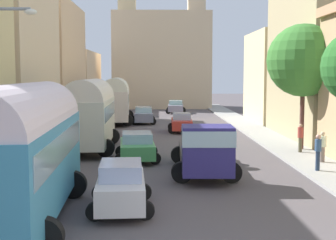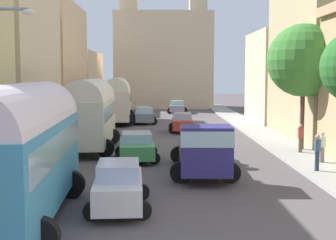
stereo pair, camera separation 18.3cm
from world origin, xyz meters
name	(u,v)px [view 2 (the right image)]	position (x,y,z in m)	size (l,w,h in m)	color
ground_plane	(166,135)	(0.00, 27.00, 0.00)	(154.00, 154.00, 0.00)	#50494C
sidewalk_left	(70,135)	(-7.25, 27.00, 0.07)	(2.50, 70.00, 0.14)	#A29B94
sidewalk_right	(263,134)	(7.25, 27.00, 0.07)	(2.50, 70.00, 0.14)	#989893
building_left_2	(14,61)	(-10.59, 24.82, 5.49)	(4.18, 11.33, 10.98)	beige
building_left_3	(56,63)	(-10.53, 38.08, 5.64)	(4.05, 13.32, 11.29)	#D8B287
building_left_4	(74,81)	(-11.39, 52.41, 3.68)	(5.79, 13.95, 7.35)	beige
building_right_2	(318,36)	(10.62, 25.14, 7.25)	(4.67, 12.16, 14.43)	tan
building_right_3	(285,77)	(11.45, 37.06, 4.28)	(5.91, 9.74, 8.55)	beige
distant_church	(163,57)	(0.00, 57.36, 6.93)	(13.09, 7.44, 19.51)	beige
parked_bus_0	(19,146)	(-4.81, 5.85, 2.38)	(3.60, 9.40, 4.29)	teal
parked_bus_1	(90,111)	(-4.70, 20.09, 2.38)	(3.38, 8.05, 4.28)	beige
parked_bus_2	(117,98)	(-4.50, 36.34, 2.36)	(3.52, 9.72, 4.23)	beige
cargo_truck_0	(204,149)	(1.48, 12.48, 1.23)	(3.10, 7.37, 2.46)	navy
car_0	(182,122)	(1.28, 29.08, 0.76)	(2.19, 3.78, 1.51)	#BA3228
car_1	(177,107)	(1.57, 47.85, 0.75)	(2.47, 4.26, 1.47)	gray
car_2	(119,186)	(-1.89, 7.16, 0.81)	(2.28, 3.88, 1.63)	silver
car_3	(137,146)	(-1.73, 16.54, 0.76)	(2.52, 4.11, 1.49)	#439A51
car_4	(144,115)	(-1.93, 35.84, 0.78)	(2.41, 4.43, 1.54)	slate
pedestrian_0	(317,151)	(6.73, 12.91, 1.07)	(0.43, 0.43, 1.83)	#223149
pedestrian_1	(322,146)	(7.67, 15.04, 0.95)	(0.51, 0.51, 1.68)	slate
pedestrian_4	(300,137)	(7.49, 18.15, 1.01)	(0.44, 0.44, 1.76)	brown
roadside_tree_2	(304,60)	(7.90, 19.31, 5.36)	(4.26, 4.26, 7.51)	brown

